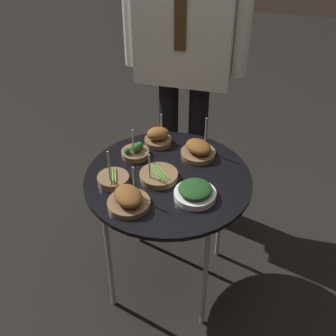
# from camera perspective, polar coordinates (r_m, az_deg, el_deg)

# --- Properties ---
(ground_plane) EXTENTS (8.00, 8.00, 0.00)m
(ground_plane) POSITION_cam_1_polar(r_m,az_deg,el_deg) (2.37, 0.00, -13.17)
(ground_plane) COLOR black
(serving_cart) EXTENTS (0.70, 0.70, 0.63)m
(serving_cart) POSITION_cam_1_polar(r_m,az_deg,el_deg) (1.95, 0.00, -2.12)
(serving_cart) COLOR black
(serving_cart) RESTS_ON ground_plane
(bowl_asparagus_front_right) EXTENTS (0.13, 0.13, 0.18)m
(bowl_asparagus_front_right) POSITION_cam_1_polar(r_m,az_deg,el_deg) (1.90, -6.69, -1.36)
(bowl_asparagus_front_right) COLOR brown
(bowl_asparagus_front_right) RESTS_ON serving_cart
(bowl_spinach_far_rim) EXTENTS (0.17, 0.17, 0.06)m
(bowl_spinach_far_rim) POSITION_cam_1_polar(r_m,az_deg,el_deg) (1.82, 3.32, -2.96)
(bowl_spinach_far_rim) COLOR white
(bowl_spinach_far_rim) RESTS_ON serving_cart
(bowl_roast_mid_left) EXTENTS (0.17, 0.17, 0.15)m
(bowl_roast_mid_left) POSITION_cam_1_polar(r_m,az_deg,el_deg) (1.78, -4.84, -3.82)
(bowl_roast_mid_left) COLOR brown
(bowl_roast_mid_left) RESTS_ON serving_cart
(bowl_roast_center) EXTENTS (0.16, 0.15, 0.17)m
(bowl_roast_center) POSITION_cam_1_polar(r_m,az_deg,el_deg) (2.04, 3.72, 2.22)
(bowl_roast_center) COLOR brown
(bowl_roast_center) RESTS_ON serving_cart
(bowl_asparagus_front_left) EXTENTS (0.16, 0.16, 0.14)m
(bowl_asparagus_front_left) POSITION_cam_1_polar(r_m,az_deg,el_deg) (1.91, -1.15, -0.93)
(bowl_asparagus_front_left) COLOR brown
(bowl_asparagus_front_left) RESTS_ON serving_cart
(bowl_broccoli_front_center) EXTENTS (0.12, 0.12, 0.16)m
(bowl_broccoli_front_center) POSITION_cam_1_polar(r_m,az_deg,el_deg) (2.04, -4.02, 2.03)
(bowl_broccoli_front_center) COLOR brown
(bowl_broccoli_front_center) RESTS_ON serving_cart
(bowl_roast_mid_right) EXTENTS (0.12, 0.12, 0.13)m
(bowl_roast_mid_right) POSITION_cam_1_polar(r_m,az_deg,el_deg) (2.11, -1.23, 3.82)
(bowl_roast_mid_right) COLOR brown
(bowl_roast_mid_right) RESTS_ON serving_cart
(waiter_figure) EXTENTS (0.59, 0.22, 1.61)m
(waiter_figure) POSITION_cam_1_polar(r_m,az_deg,el_deg) (2.23, 2.13, 16.01)
(waiter_figure) COLOR black
(waiter_figure) RESTS_ON ground_plane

